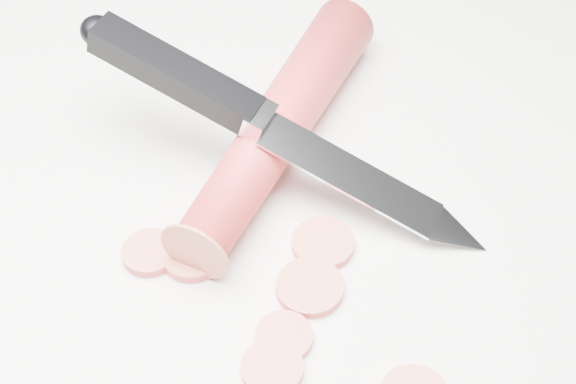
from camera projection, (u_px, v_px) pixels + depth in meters
name	position (u px, v px, depth m)	size (l,w,h in m)	color
ground	(275.00, 213.00, 0.48)	(2.40, 2.40, 0.00)	silver
carrot	(280.00, 124.00, 0.50)	(0.04, 0.04, 0.22)	red
carrot_slice_0	(284.00, 337.00, 0.42)	(0.03, 0.03, 0.01)	#C65946
carrot_slice_1	(272.00, 368.00, 0.41)	(0.03, 0.03, 0.01)	#C65946
carrot_slice_2	(219.00, 217.00, 0.47)	(0.04, 0.04, 0.01)	#C65946
carrot_slice_3	(310.00, 287.00, 0.44)	(0.04, 0.04, 0.01)	#C65946
carrot_slice_4	(323.00, 244.00, 0.46)	(0.04, 0.04, 0.01)	#C65946
carrot_slice_5	(150.00, 253.00, 0.46)	(0.03, 0.03, 0.01)	#C65946
carrot_slice_7	(192.00, 255.00, 0.46)	(0.04, 0.04, 0.01)	#C65946
kitchen_knife	(282.00, 128.00, 0.47)	(0.19, 0.23, 0.08)	silver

